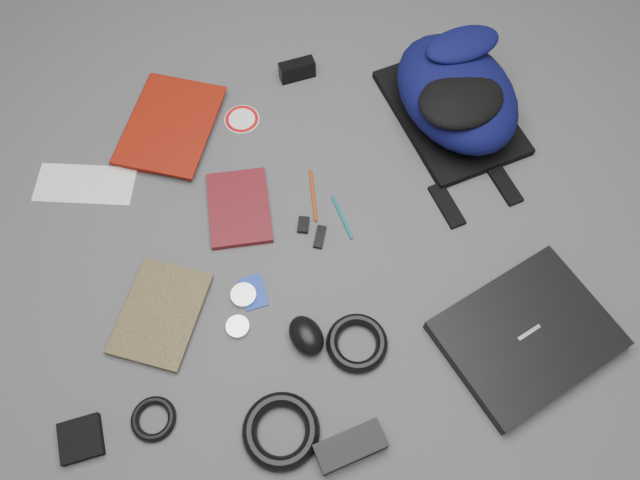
{
  "coord_description": "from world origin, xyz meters",
  "views": [
    {
      "loc": [
        -0.1,
        -0.63,
        1.32
      ],
      "look_at": [
        0.0,
        0.0,
        0.02
      ],
      "focal_mm": 35.0,
      "sensor_mm": 36.0,
      "label": 1
    }
  ],
  "objects": [
    {
      "name": "dvd_case",
      "position": [
        -0.18,
        0.12,
        0.01
      ],
      "size": [
        0.15,
        0.2,
        0.02
      ],
      "primitive_type": "cube",
      "rotation": [
        0.0,
        0.0,
        -0.01
      ],
      "color": "#480D12",
      "rests_on": "ground"
    },
    {
      "name": "ground",
      "position": [
        0.0,
        0.0,
        0.0
      ],
      "size": [
        4.0,
        4.0,
        0.0
      ],
      "primitive_type": "plane",
      "color": "#4F4F51",
      "rests_on": "ground"
    },
    {
      "name": "id_badge",
      "position": [
        -0.17,
        -0.1,
        0.0
      ],
      "size": [
        0.06,
        0.09,
        0.0
      ],
      "primitive_type": "cube",
      "rotation": [
        0.0,
        0.0,
        0.14
      ],
      "color": "#1631A9",
      "rests_on": "ground"
    },
    {
      "name": "pen_teal",
      "position": [
        0.06,
        0.06,
        0.0
      ],
      "size": [
        0.03,
        0.12,
        0.01
      ],
      "primitive_type": "cylinder",
      "rotation": [
        1.57,
        0.0,
        0.22
      ],
      "color": "#0C686D",
      "rests_on": "ground"
    },
    {
      "name": "envelope",
      "position": [
        -0.55,
        0.25,
        0.0
      ],
      "size": [
        0.26,
        0.16,
        0.0
      ],
      "primitive_type": "cube",
      "rotation": [
        0.0,
        0.0,
        -0.21
      ],
      "color": "white",
      "rests_on": "ground"
    },
    {
      "name": "textbook_red",
      "position": [
        -0.43,
        0.43,
        0.02
      ],
      "size": [
        0.31,
        0.35,
        0.03
      ],
      "primitive_type": "imported",
      "rotation": [
        0.0,
        0.0,
        -0.39
      ],
      "color": "maroon",
      "rests_on": "ground"
    },
    {
      "name": "key_fob",
      "position": [
        -0.03,
        0.05,
        0.01
      ],
      "size": [
        0.04,
        0.05,
        0.01
      ],
      "primitive_type": "cube",
      "rotation": [
        0.0,
        0.0,
        -0.26
      ],
      "color": "black",
      "rests_on": "ground"
    },
    {
      "name": "usb_black",
      "position": [
        0.0,
        0.02,
        0.01
      ],
      "size": [
        0.04,
        0.06,
        0.01
      ],
      "primitive_type": "cube",
      "rotation": [
        0.0,
        0.0,
        -0.35
      ],
      "color": "black",
      "rests_on": "ground"
    },
    {
      "name": "headphone_right",
      "position": [
        -0.21,
        -0.18,
        0.01
      ],
      "size": [
        0.06,
        0.06,
        0.01
      ],
      "primitive_type": "cylinder",
      "rotation": [
        0.0,
        0.0,
        0.25
      ],
      "color": "silver",
      "rests_on": "ground"
    },
    {
      "name": "cable_coil",
      "position": [
        0.04,
        -0.25,
        0.01
      ],
      "size": [
        0.14,
        0.14,
        0.03
      ],
      "primitive_type": "torus",
      "rotation": [
        0.0,
        0.0,
        0.05
      ],
      "color": "black",
      "rests_on": "ground"
    },
    {
      "name": "headphone_left",
      "position": [
        -0.19,
        -0.1,
        0.01
      ],
      "size": [
        0.08,
        0.08,
        0.01
      ],
      "primitive_type": "cylinder",
      "rotation": [
        0.0,
        0.0,
        0.43
      ],
      "color": "silver",
      "rests_on": "ground"
    },
    {
      "name": "mouse",
      "position": [
        -0.07,
        -0.22,
        0.02
      ],
      "size": [
        0.1,
        0.11,
        0.05
      ],
      "primitive_type": "ellipsoid",
      "rotation": [
        0.0,
        0.0,
        0.38
      ],
      "color": "black",
      "rests_on": "ground"
    },
    {
      "name": "pouch",
      "position": [
        -0.55,
        -0.36,
        0.01
      ],
      "size": [
        0.09,
        0.09,
        0.02
      ],
      "primitive_type": "cube",
      "rotation": [
        0.0,
        0.0,
        0.13
      ],
      "color": "black",
      "rests_on": "ground"
    },
    {
      "name": "earbud_coil",
      "position": [
        -0.4,
        -0.35,
        0.01
      ],
      "size": [
        0.09,
        0.09,
        0.02
      ],
      "primitive_type": "torus",
      "rotation": [
        0.0,
        0.0,
        -0.01
      ],
      "color": "black",
      "rests_on": "ground"
    },
    {
      "name": "compact_camera",
      "position": [
        0.02,
        0.51,
        0.03
      ],
      "size": [
        0.1,
        0.05,
        0.05
      ],
      "primitive_type": "cube",
      "rotation": [
        0.0,
        0.0,
        0.17
      ],
      "color": "black",
      "rests_on": "ground"
    },
    {
      "name": "power_cord_coil",
      "position": [
        -0.14,
        -0.41,
        0.02
      ],
      "size": [
        0.2,
        0.2,
        0.03
      ],
      "primitive_type": "torus",
      "rotation": [
        0.0,
        0.0,
        -0.29
      ],
      "color": "black",
      "rests_on": "ground"
    },
    {
      "name": "backpack",
      "position": [
        0.4,
        0.32,
        0.09
      ],
      "size": [
        0.38,
        0.48,
        0.18
      ],
      "primitive_type": null,
      "rotation": [
        0.0,
        0.0,
        0.25
      ],
      "color": "black",
      "rests_on": "ground"
    },
    {
      "name": "pen_red",
      "position": [
        0.0,
        0.13,
        0.0
      ],
      "size": [
        0.02,
        0.14,
        0.01
      ],
      "primitive_type": "cylinder",
      "rotation": [
        1.57,
        0.0,
        -0.06
      ],
      "color": "#B5310D",
      "rests_on": "ground"
    },
    {
      "name": "power_brick",
      "position": [
        -0.01,
        -0.46,
        0.02
      ],
      "size": [
        0.15,
        0.09,
        0.03
      ],
      "primitive_type": "cube",
      "rotation": [
        0.0,
        0.0,
        0.24
      ],
      "color": "black",
      "rests_on": "ground"
    },
    {
      "name": "comic_book",
      "position": [
        -0.45,
        -0.09,
        0.01
      ],
      "size": [
        0.25,
        0.28,
        0.02
      ],
      "primitive_type": "imported",
      "rotation": [
        0.0,
        0.0,
        -0.42
      ],
      "color": "#A58B0B",
      "rests_on": "ground"
    },
    {
      "name": "sticker_disc",
      "position": [
        -0.14,
        0.39,
        0.0
      ],
      "size": [
        0.1,
        0.1,
        0.0
      ],
      "primitive_type": "cylinder",
      "rotation": [
        0.0,
        0.0,
        0.07
      ],
      "color": "white",
      "rests_on": "ground"
    },
    {
      "name": "laptop",
      "position": [
        0.41,
        -0.3,
        0.02
      ],
      "size": [
        0.43,
        0.39,
        0.04
      ],
      "primitive_type": "cube",
      "rotation": [
        0.0,
        0.0,
        0.4
      ],
      "color": "black",
      "rests_on": "ground"
    }
  ]
}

